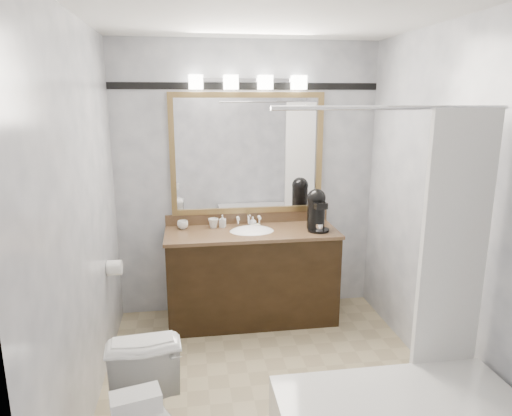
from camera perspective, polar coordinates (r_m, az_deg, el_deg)
The scene contains 13 objects.
room at distance 2.98m, azimuth 2.16°, elevation -0.98°, with size 2.42×2.62×2.52m.
vanity at distance 4.19m, azimuth -0.53°, elevation -8.21°, with size 1.53×0.58×0.97m.
mirror at distance 4.18m, azimuth -1.07°, elevation 6.75°, with size 1.40×0.04×1.10m.
vanity_light_bar at distance 4.10m, azimuth -1.01°, elevation 15.48°, with size 1.02×0.14×0.12m.
accent_stripe at distance 4.16m, azimuth -1.13°, elevation 14.99°, with size 2.40×0.01×0.06m, color black.
tp_roll at distance 3.78m, azimuth -17.27°, elevation -7.14°, with size 0.12×0.12×0.11m, color white.
tissue_box at distance 2.13m, azimuth -14.78°, elevation -22.41°, with size 0.21×0.11×0.08m, color white.
coffee_maker at distance 4.08m, azimuth 7.57°, elevation -0.11°, with size 0.19×0.24×0.37m.
cup_left at distance 4.16m, azimuth -9.15°, elevation -2.09°, with size 0.10×0.10×0.08m, color white.
cup_right at distance 4.16m, azimuth -5.36°, elevation -1.90°, with size 0.09×0.09×0.09m, color white.
soap_bottle_a at distance 4.16m, azimuth -4.21°, elevation -1.63°, with size 0.05×0.05×0.12m, color white.
soap_bottle_b at distance 4.19m, azimuth -0.41°, elevation -1.69°, with size 0.07×0.07×0.09m, color white.
soap_bar at distance 4.17m, azimuth -0.08°, elevation -2.21°, with size 0.08×0.05×0.02m, color beige.
Camera 1 is at (-0.54, -2.83, 2.00)m, focal length 32.00 mm.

